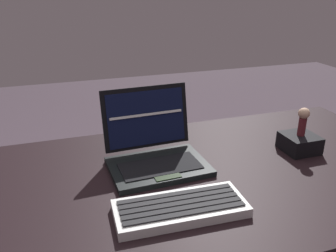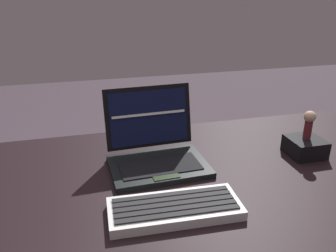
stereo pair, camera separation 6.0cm
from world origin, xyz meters
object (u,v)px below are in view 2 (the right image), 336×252
(laptop_front, at_px, (156,151))
(figurine, at_px, (309,123))
(external_keyboard, at_px, (175,208))
(figurine_stand, at_px, (305,147))

(laptop_front, bearing_deg, figurine, -7.06)
(external_keyboard, height_order, figurine_stand, figurine_stand)
(figurine_stand, bearing_deg, figurine, 0.00)
(figurine_stand, xyz_separation_m, figurine, (0.00, 0.00, 0.08))
(laptop_front, bearing_deg, figurine_stand, -7.06)
(figurine_stand, height_order, figurine, figurine)
(laptop_front, distance_m, figurine_stand, 0.48)
(external_keyboard, bearing_deg, figurine_stand, 21.82)
(external_keyboard, xyz_separation_m, figurine_stand, (0.48, 0.19, 0.01))
(laptop_front, xyz_separation_m, figurine_stand, (0.47, -0.06, -0.02))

